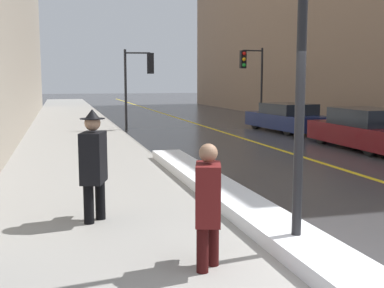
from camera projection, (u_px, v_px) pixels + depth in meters
The scene contains 9 objects.
sidewalk_slab at pixel (77, 136), 18.64m from camera, with size 4.00×80.00×0.01m.
road_centre_stripe at pixel (224, 132), 20.22m from camera, with size 0.16×80.00×0.00m.
snow_bank_curb at pixel (220, 190), 9.00m from camera, with size 0.78×9.48×0.22m.
traffic_light_near at pixel (141, 72), 21.11m from camera, with size 1.31×0.35×3.51m.
traffic_light_far at pixel (250, 69), 24.48m from camera, with size 1.31×0.39×3.83m.
pedestrian_with_shoulder_bag at pixel (208, 201), 5.42m from camera, with size 0.40×0.71×1.46m.
pedestrian_in_fedora at pixel (94, 161), 7.25m from camera, with size 0.46×0.77×1.73m.
parked_car_maroon at pixel (366, 130), 15.23m from camera, with size 1.82×4.51×1.29m.
parked_car_navy at pixel (287, 118), 20.45m from camera, with size 2.05×4.61×1.20m.
Camera 1 is at (-2.61, -4.04, 2.15)m, focal length 45.00 mm.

